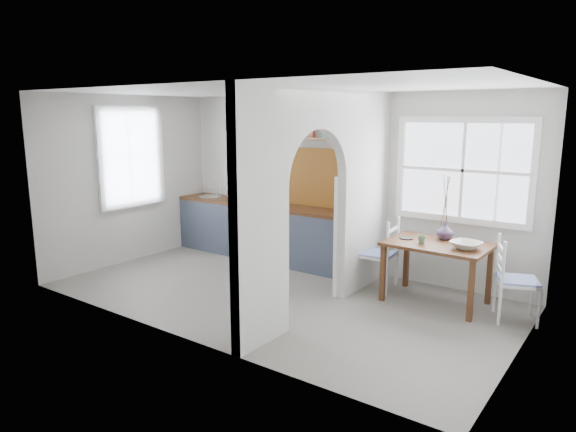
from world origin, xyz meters
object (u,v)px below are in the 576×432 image
Objects in this scene: vase at (445,231)px; chair_left at (378,253)px; dining_table at (436,273)px; kettle at (350,208)px; chair_right at (518,280)px.

chair_left is at bearing -167.40° from vase.
dining_table is 1.53m from kettle.
chair_left is at bearing 65.90° from chair_right.
chair_right is at bearing 0.67° from dining_table.
chair_right is at bearing 82.43° from chair_left.
chair_right is at bearing -30.96° from kettle.
chair_left is at bearing -43.31° from kettle.
chair_left is 0.78m from kettle.
chair_left reaches higher than chair_right.
chair_right is at bearing -15.50° from vase.
chair_right is 1.05m from vase.
kettle is at bearing 61.94° from chair_right.
chair_left is (-0.82, 0.06, 0.11)m from dining_table.
vase is (0.00, 0.25, 0.49)m from dining_table.
dining_table is 0.95m from chair_right.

